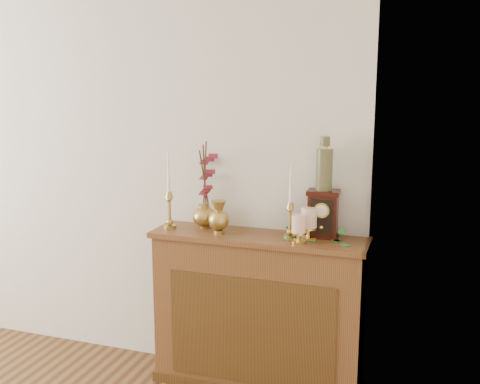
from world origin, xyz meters
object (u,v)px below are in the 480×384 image
(ginger_jar, at_px, (207,188))
(mantel_clock, at_px, (323,214))
(candlestick_center, at_px, (290,214))
(candlestick_left, at_px, (169,204))
(bud_vase, at_px, (219,218))
(ceramic_vase, at_px, (324,166))

(ginger_jar, bearing_deg, mantel_clock, -1.81)
(candlestick_center, bearing_deg, ginger_jar, 169.27)
(candlestick_center, distance_m, mantel_clock, 0.19)
(candlestick_left, bearing_deg, bud_vase, -3.91)
(candlestick_left, height_order, bud_vase, candlestick_left)
(candlestick_left, relative_size, ginger_jar, 0.87)
(bud_vase, xyz_separation_m, ceramic_vase, (0.57, 0.13, 0.30))
(ceramic_vase, bearing_deg, ginger_jar, 178.39)
(ceramic_vase, bearing_deg, candlestick_center, -154.11)
(candlestick_center, bearing_deg, mantel_clock, 25.20)
(candlestick_left, bearing_deg, ginger_jar, 33.49)
(mantel_clock, bearing_deg, candlestick_center, -157.36)
(bud_vase, bearing_deg, candlestick_left, 176.09)
(ginger_jar, xyz_separation_m, mantel_clock, (0.70, -0.02, -0.10))
(ginger_jar, height_order, mantel_clock, ginger_jar)
(mantel_clock, height_order, ceramic_vase, ceramic_vase)
(bud_vase, bearing_deg, ginger_jar, 131.41)
(candlestick_center, relative_size, bud_vase, 2.16)
(candlestick_left, bearing_deg, mantel_clock, 6.63)
(bud_vase, bearing_deg, ceramic_vase, 12.62)
(bud_vase, bearing_deg, mantel_clock, 12.38)
(bud_vase, height_order, ginger_jar, ginger_jar)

